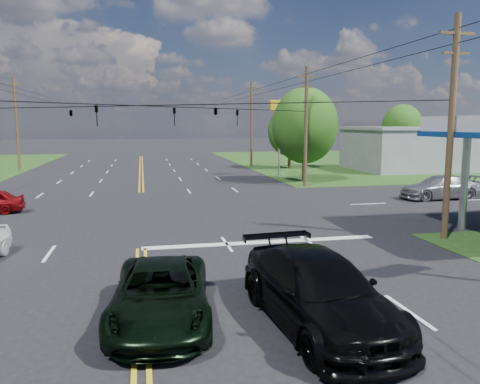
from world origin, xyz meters
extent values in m
plane|color=black|center=(0.00, 12.00, 0.00)|extent=(280.00, 280.00, 0.00)
cube|color=#1D3A12|center=(35.00, 44.00, 0.00)|extent=(46.00, 48.00, 0.03)
cube|color=silver|center=(5.00, 4.00, 0.00)|extent=(10.00, 0.50, 0.02)
cube|color=slate|center=(30.00, 32.00, 2.20)|extent=(14.00, 10.00, 4.40)
cylinder|color=#A5A5AA|center=(15.00, 4.50, 2.33)|extent=(0.36, 0.36, 4.65)
cylinder|color=#41321B|center=(13.00, 3.00, 4.75)|extent=(0.28, 0.28, 9.50)
cube|color=#41321B|center=(13.00, 3.00, 8.70)|extent=(1.60, 0.12, 0.12)
cube|color=#41321B|center=(13.00, 3.00, 7.90)|extent=(1.20, 0.10, 0.10)
cylinder|color=#41321B|center=(13.00, 21.00, 4.75)|extent=(0.28, 0.28, 9.50)
cube|color=#41321B|center=(13.00, 21.00, 8.70)|extent=(1.60, 0.12, 0.12)
cube|color=#41321B|center=(13.00, 21.00, 7.90)|extent=(1.20, 0.10, 0.10)
cylinder|color=#41321B|center=(-13.00, 40.00, 5.00)|extent=(0.28, 0.28, 10.00)
cube|color=#41321B|center=(-13.00, 40.00, 9.20)|extent=(1.60, 0.12, 0.12)
cube|color=#41321B|center=(-13.00, 40.00, 8.40)|extent=(1.20, 0.10, 0.10)
cylinder|color=#41321B|center=(13.00, 40.00, 5.00)|extent=(0.28, 0.28, 10.00)
cube|color=#41321B|center=(13.00, 40.00, 9.20)|extent=(1.60, 0.12, 0.12)
cube|color=#41321B|center=(13.00, 40.00, 8.40)|extent=(1.20, 0.10, 0.10)
imported|color=black|center=(-2.08, 10.56, 5.42)|extent=(0.17, 0.21, 1.05)
imported|color=black|center=(2.08, 13.44, 5.42)|extent=(0.17, 0.21, 1.05)
imported|color=black|center=(6.50, 16.50, 5.42)|extent=(0.17, 0.21, 1.05)
imported|color=black|center=(-3.90, 14.70, 5.70)|extent=(1.24, 0.26, 0.50)
imported|color=black|center=(3.90, 9.30, 5.70)|extent=(1.24, 0.26, 0.50)
cylinder|color=black|center=(13.00, 10.00, 8.90)|extent=(0.04, 100.00, 0.04)
cylinder|color=black|center=(13.00, 10.00, 8.30)|extent=(0.04, 100.00, 0.04)
cylinder|color=#41321B|center=(14.00, 24.00, 1.65)|extent=(0.36, 0.36, 3.30)
ellipsoid|color=#1C5115|center=(14.00, 24.00, 4.88)|extent=(5.70, 5.70, 6.60)
cylinder|color=#41321B|center=(16.50, 36.00, 1.43)|extent=(0.36, 0.36, 2.86)
ellipsoid|color=#1C5115|center=(16.50, 36.00, 4.23)|extent=(4.94, 4.94, 5.72)
cylinder|color=#41321B|center=(34.00, 42.00, 1.54)|extent=(0.36, 0.36, 3.08)
ellipsoid|color=#1C5115|center=(34.00, 42.00, 4.55)|extent=(5.32, 5.32, 6.16)
imported|color=black|center=(0.50, -3.21, 0.73)|extent=(2.88, 5.44, 1.46)
imported|color=black|center=(4.33, -4.23, 0.88)|extent=(3.00, 6.28, 1.77)
imported|color=#98989C|center=(19.71, 13.00, 0.79)|extent=(5.46, 2.29, 1.58)
cylinder|color=#A5A5AA|center=(13.00, 28.38, 3.67)|extent=(0.20, 0.20, 7.34)
cube|color=gold|center=(13.00, 28.38, 6.74)|extent=(2.02, 0.76, 1.01)
camera|label=1|loc=(0.14, -14.73, 4.98)|focal=35.00mm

